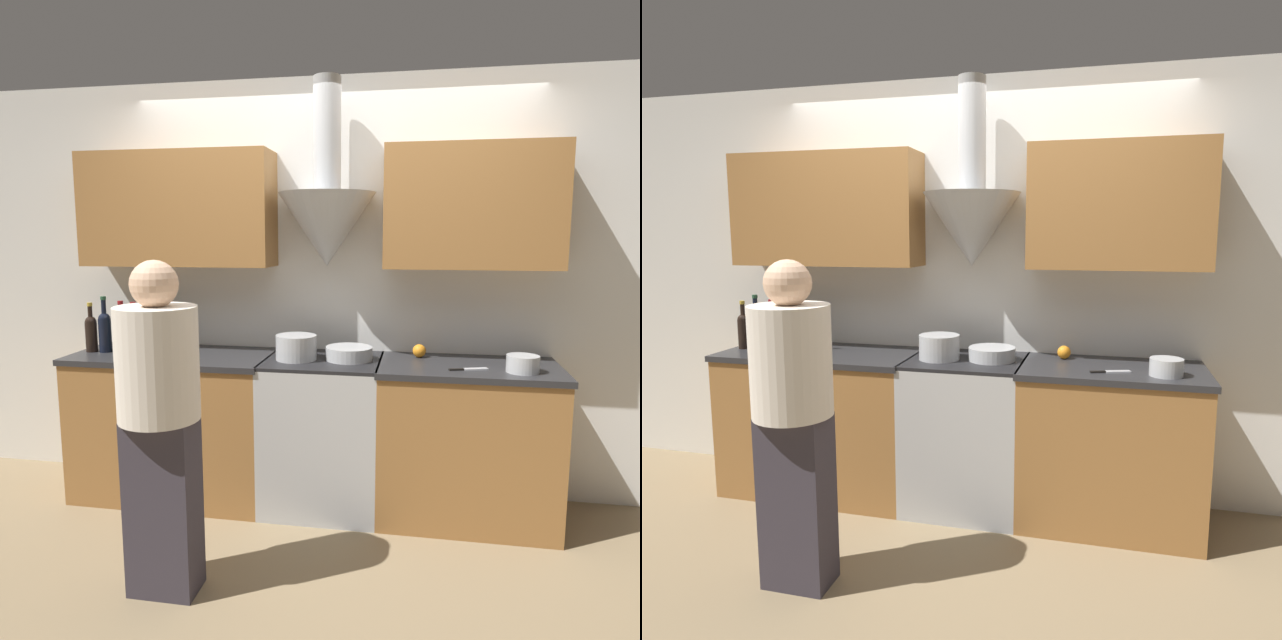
# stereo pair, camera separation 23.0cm
# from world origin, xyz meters

# --- Properties ---
(ground_plane) EXTENTS (12.00, 12.00, 0.00)m
(ground_plane) POSITION_xyz_m (0.00, 0.00, 0.00)
(ground_plane) COLOR #847051
(wall_back) EXTENTS (8.40, 0.58, 2.60)m
(wall_back) POSITION_xyz_m (-0.03, 0.62, 1.46)
(wall_back) COLOR white
(wall_back) RESTS_ON ground_plane
(counter_left) EXTENTS (1.23, 0.62, 0.91)m
(counter_left) POSITION_xyz_m (-0.95, 0.35, 0.46)
(counter_left) COLOR #9E6B38
(counter_left) RESTS_ON ground_plane
(counter_right) EXTENTS (1.02, 0.62, 0.91)m
(counter_right) POSITION_xyz_m (0.84, 0.35, 0.46)
(counter_right) COLOR #9E6B38
(counter_right) RESTS_ON ground_plane
(stove_range) EXTENTS (0.69, 0.60, 0.91)m
(stove_range) POSITION_xyz_m (0.00, 0.35, 0.46)
(stove_range) COLOR #B7BABC
(stove_range) RESTS_ON ground_plane
(wine_bottle_0) EXTENTS (0.07, 0.07, 0.31)m
(wine_bottle_0) POSITION_xyz_m (-1.48, 0.31, 1.04)
(wine_bottle_0) COLOR black
(wine_bottle_0) RESTS_ON counter_left
(wine_bottle_1) EXTENTS (0.08, 0.08, 0.35)m
(wine_bottle_1) POSITION_xyz_m (-1.39, 0.32, 1.05)
(wine_bottle_1) COLOR black
(wine_bottle_1) RESTS_ON counter_left
(wine_bottle_2) EXTENTS (0.08, 0.08, 0.33)m
(wine_bottle_2) POSITION_xyz_m (-1.28, 0.33, 1.04)
(wine_bottle_2) COLOR black
(wine_bottle_2) RESTS_ON counter_left
(wine_bottle_3) EXTENTS (0.08, 0.08, 0.32)m
(wine_bottle_3) POSITION_xyz_m (-1.18, 0.31, 1.04)
(wine_bottle_3) COLOR black
(wine_bottle_3) RESTS_ON counter_left
(wine_bottle_4) EXTENTS (0.07, 0.07, 0.33)m
(wine_bottle_4) POSITION_xyz_m (-1.09, 0.34, 1.04)
(wine_bottle_4) COLOR black
(wine_bottle_4) RESTS_ON counter_left
(stock_pot) EXTENTS (0.24, 0.24, 0.15)m
(stock_pot) POSITION_xyz_m (-0.15, 0.31, 0.99)
(stock_pot) COLOR #B7BABC
(stock_pot) RESTS_ON stove_range
(mixing_bowl) EXTENTS (0.28, 0.28, 0.08)m
(mixing_bowl) POSITION_xyz_m (0.15, 0.36, 0.95)
(mixing_bowl) COLOR #B7BABC
(mixing_bowl) RESTS_ON stove_range
(orange_fruit) EXTENTS (0.08, 0.08, 0.08)m
(orange_fruit) POSITION_xyz_m (0.56, 0.50, 0.95)
(orange_fruit) COLOR orange
(orange_fruit) RESTS_ON counter_right
(saucepan) EXTENTS (0.17, 0.17, 0.09)m
(saucepan) POSITION_xyz_m (1.11, 0.22, 0.96)
(saucepan) COLOR #B7BABC
(saucepan) RESTS_ON counter_right
(chefs_knife) EXTENTS (0.22, 0.10, 0.01)m
(chefs_knife) POSITION_xyz_m (0.83, 0.22, 0.92)
(chefs_knife) COLOR silver
(chefs_knife) RESTS_ON counter_right
(person_foreground_left) EXTENTS (0.36, 0.36, 1.54)m
(person_foreground_left) POSITION_xyz_m (-0.57, -0.63, 0.84)
(person_foreground_left) COLOR #38333D
(person_foreground_left) RESTS_ON ground_plane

